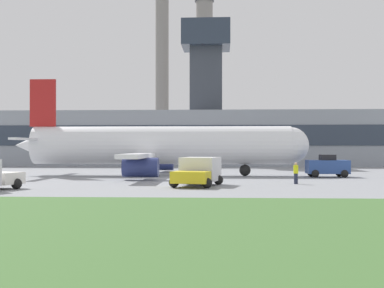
# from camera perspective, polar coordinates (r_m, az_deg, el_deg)

# --- Properties ---
(ground_plane) EXTENTS (400.00, 400.00, 0.00)m
(ground_plane) POSITION_cam_1_polar(r_m,az_deg,el_deg) (46.35, -3.06, -3.70)
(ground_plane) COLOR gray
(terminal_building) EXTENTS (62.30, 13.36, 21.67)m
(terminal_building) POSITION_cam_1_polar(r_m,az_deg,el_deg) (81.40, -0.21, 1.06)
(terminal_building) COLOR #8C939E
(terminal_building) RESTS_ON ground_plane
(smokestack_left) EXTENTS (3.15, 3.15, 37.72)m
(smokestack_left) POSITION_cam_1_polar(r_m,az_deg,el_deg) (111.87, -3.22, 8.01)
(smokestack_left) COLOR gray
(smokestack_left) RESTS_ON ground_plane
(smokestack_right) EXTENTS (3.82, 3.82, 32.75)m
(smokestack_right) POSITION_cam_1_polar(r_m,az_deg,el_deg) (107.07, 1.33, 7.06)
(smokestack_right) COLOR gray
(smokestack_right) RESTS_ON ground_plane
(airplane) EXTENTS (28.20, 24.03, 9.28)m
(airplane) POSITION_cam_1_polar(r_m,az_deg,el_deg) (51.06, -3.71, -0.23)
(airplane) COLOR white
(airplane) RESTS_ON ground_plane
(pushback_tug) EXTENTS (3.75, 2.77, 2.04)m
(pushback_tug) POSITION_cam_1_polar(r_m,az_deg,el_deg) (50.21, 14.24, -2.37)
(pushback_tug) COLOR #2D4C93
(pushback_tug) RESTS_ON ground_plane
(baggage_truck) EXTENTS (3.67, 5.40, 1.99)m
(baggage_truck) POSITION_cam_1_polar(r_m,az_deg,el_deg) (37.60, 0.69, -2.95)
(baggage_truck) COLOR yellow
(baggage_truck) RESTS_ON ground_plane
(ground_crew_person) EXTENTS (0.43, 0.43, 1.60)m
(ground_crew_person) POSITION_cam_1_polar(r_m,az_deg,el_deg) (40.13, 11.02, -3.05)
(ground_crew_person) COLOR #23283D
(ground_crew_person) RESTS_ON ground_plane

